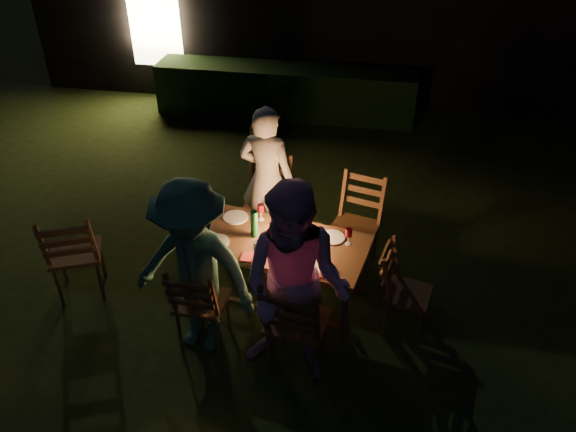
% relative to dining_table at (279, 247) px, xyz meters
% --- Properties ---
extents(dining_table, '(1.77, 1.10, 0.69)m').
position_rel_dining_table_xyz_m(dining_table, '(0.00, 0.00, 0.00)').
color(dining_table, '#483218').
rests_on(dining_table, ground).
extents(chair_near_left, '(0.44, 0.48, 0.96)m').
position_rel_dining_table_xyz_m(chair_near_left, '(-0.57, -0.68, -0.33)').
color(chair_near_left, '#483218').
rests_on(chair_near_left, ground).
extents(chair_near_right, '(0.55, 0.58, 1.08)m').
position_rel_dining_table_xyz_m(chair_near_right, '(0.31, -0.84, -0.30)').
color(chair_near_right, '#483218').
rests_on(chair_near_right, ground).
extents(chair_far_left, '(0.52, 0.56, 1.08)m').
position_rel_dining_table_xyz_m(chair_far_left, '(-0.31, 0.84, -0.29)').
color(chair_far_left, '#483218').
rests_on(chair_far_left, ground).
extents(chair_far_right, '(0.58, 0.60, 1.04)m').
position_rel_dining_table_xyz_m(chair_far_right, '(0.68, 0.66, -0.31)').
color(chair_far_right, '#483218').
rests_on(chair_far_right, ground).
extents(chair_end, '(0.51, 0.49, 0.91)m').
position_rel_dining_table_xyz_m(chair_end, '(1.21, -0.21, -0.35)').
color(chair_end, '#483218').
rests_on(chair_end, ground).
extents(chair_spare, '(0.64, 0.66, 1.07)m').
position_rel_dining_table_xyz_m(chair_spare, '(-1.97, -0.28, -0.30)').
color(chair_spare, '#483218').
rests_on(chair_spare, ground).
extents(person_house_side, '(0.66, 0.49, 1.66)m').
position_rel_dining_table_xyz_m(person_house_side, '(-0.30, 0.89, 0.21)').
color(person_house_side, '#F2E7CE').
rests_on(person_house_side, ground).
extents(person_opp_right, '(1.00, 0.84, 1.85)m').
position_rel_dining_table_xyz_m(person_opp_right, '(0.30, -0.89, 0.30)').
color(person_opp_right, '#C789BB').
rests_on(person_opp_right, ground).
extents(person_opp_left, '(1.19, 0.81, 1.70)m').
position_rel_dining_table_xyz_m(person_opp_left, '(-0.58, -0.73, 0.23)').
color(person_opp_left, '#336651').
rests_on(person_opp_left, ground).
extents(lantern, '(0.16, 0.16, 0.35)m').
position_rel_dining_table_xyz_m(lantern, '(0.06, 0.04, 0.23)').
color(lantern, white).
rests_on(lantern, dining_table).
extents(plate_far_left, '(0.25, 0.25, 0.01)m').
position_rel_dining_table_xyz_m(plate_far_left, '(-0.50, 0.31, 0.08)').
color(plate_far_left, white).
rests_on(plate_far_left, dining_table).
extents(plate_near_left, '(0.25, 0.25, 0.01)m').
position_rel_dining_table_xyz_m(plate_near_left, '(-0.58, -0.12, 0.08)').
color(plate_near_left, white).
rests_on(plate_near_left, dining_table).
extents(plate_far_right, '(0.25, 0.25, 0.01)m').
position_rel_dining_table_xyz_m(plate_far_right, '(0.48, 0.14, 0.08)').
color(plate_far_right, white).
rests_on(plate_far_right, dining_table).
extents(plate_near_right, '(0.25, 0.25, 0.01)m').
position_rel_dining_table_xyz_m(plate_near_right, '(0.41, -0.29, 0.08)').
color(plate_near_right, white).
rests_on(plate_near_right, dining_table).
extents(wineglass_a, '(0.06, 0.06, 0.18)m').
position_rel_dining_table_xyz_m(wineglass_a, '(-0.25, 0.33, 0.16)').
color(wineglass_a, '#59070F').
rests_on(wineglass_a, dining_table).
extents(wineglass_b, '(0.06, 0.06, 0.18)m').
position_rel_dining_table_xyz_m(wineglass_b, '(-0.73, 0.01, 0.16)').
color(wineglass_b, '#59070F').
rests_on(wineglass_b, dining_table).
extents(wineglass_c, '(0.06, 0.06, 0.18)m').
position_rel_dining_table_xyz_m(wineglass_c, '(0.25, -0.33, 0.16)').
color(wineglass_c, '#59070F').
rests_on(wineglass_c, dining_table).
extents(wineglass_d, '(0.06, 0.06, 0.18)m').
position_rel_dining_table_xyz_m(wineglass_d, '(0.64, 0.07, 0.16)').
color(wineglass_d, '#59070F').
rests_on(wineglass_d, dining_table).
extents(wineglass_e, '(0.06, 0.06, 0.18)m').
position_rel_dining_table_xyz_m(wineglass_e, '(-0.15, -0.28, 0.16)').
color(wineglass_e, silver).
rests_on(wineglass_e, dining_table).
extents(bottle_table, '(0.07, 0.07, 0.28)m').
position_rel_dining_table_xyz_m(bottle_table, '(-0.25, 0.04, 0.21)').
color(bottle_table, '#0F471E').
rests_on(bottle_table, dining_table).
extents(napkin_left, '(0.18, 0.14, 0.01)m').
position_rel_dining_table_xyz_m(napkin_left, '(-0.20, -0.29, 0.07)').
color(napkin_left, red).
rests_on(napkin_left, dining_table).
extents(napkin_right, '(0.18, 0.14, 0.01)m').
position_rel_dining_table_xyz_m(napkin_right, '(0.49, -0.39, 0.07)').
color(napkin_right, red).
rests_on(napkin_right, dining_table).
extents(phone, '(0.14, 0.07, 0.01)m').
position_rel_dining_table_xyz_m(phone, '(-0.66, -0.19, 0.07)').
color(phone, black).
rests_on(phone, dining_table).
extents(side_table, '(0.49, 0.49, 0.66)m').
position_rel_dining_table_xyz_m(side_table, '(-0.61, 2.03, -0.04)').
color(side_table, olive).
rests_on(side_table, ground).
extents(ice_bucket, '(0.30, 0.30, 0.22)m').
position_rel_dining_table_xyz_m(ice_bucket, '(-0.61, 2.03, 0.15)').
color(ice_bucket, '#A5A8AD').
rests_on(ice_bucket, side_table).
extents(bottle_bucket_a, '(0.07, 0.07, 0.32)m').
position_rel_dining_table_xyz_m(bottle_bucket_a, '(-0.66, 1.99, 0.20)').
color(bottle_bucket_a, '#0F471E').
rests_on(bottle_bucket_a, side_table).
extents(bottle_bucket_b, '(0.07, 0.07, 0.32)m').
position_rel_dining_table_xyz_m(bottle_bucket_b, '(-0.56, 2.07, 0.20)').
color(bottle_bucket_b, '#0F471E').
rests_on(bottle_bucket_b, side_table).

